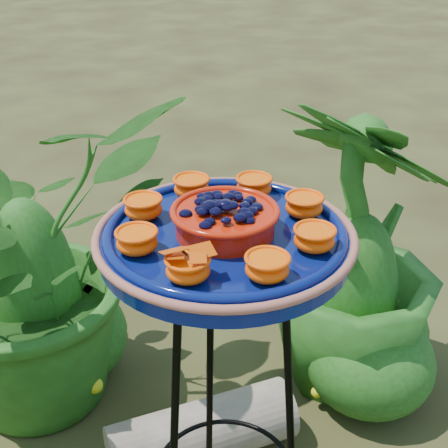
# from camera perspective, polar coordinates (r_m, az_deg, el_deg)

# --- Properties ---
(tripod_stand) EXTENTS (0.41, 0.41, 0.92)m
(tripod_stand) POSITION_cam_1_polar(r_m,az_deg,el_deg) (1.39, 0.07, -15.52)
(tripod_stand) COLOR black
(tripod_stand) RESTS_ON ground
(feeder_dish) EXTENTS (0.57, 0.57, 0.11)m
(feeder_dish) POSITION_cam_1_polar(r_m,az_deg,el_deg) (1.15, 0.08, -0.91)
(feeder_dish) COLOR #071354
(feeder_dish) RESTS_ON tripod_stand
(driftwood_log) EXTENTS (0.58, 0.39, 0.19)m
(driftwood_log) POSITION_cam_1_polar(r_m,az_deg,el_deg) (1.96, -1.98, -18.46)
(driftwood_log) COLOR tan
(driftwood_log) RESTS_ON ground
(shrub_back_left) EXTENTS (1.20, 1.21, 1.02)m
(shrub_back_left) POSITION_cam_1_polar(r_m,az_deg,el_deg) (2.02, -17.40, -3.02)
(shrub_back_left) COLOR #204C14
(shrub_back_left) RESTS_ON ground
(shrub_back_right) EXTENTS (0.79, 0.79, 1.00)m
(shrub_back_right) POSITION_cam_1_polar(r_m,az_deg,el_deg) (2.03, 12.13, -2.44)
(shrub_back_right) COLOR #204C14
(shrub_back_right) RESTS_ON ground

